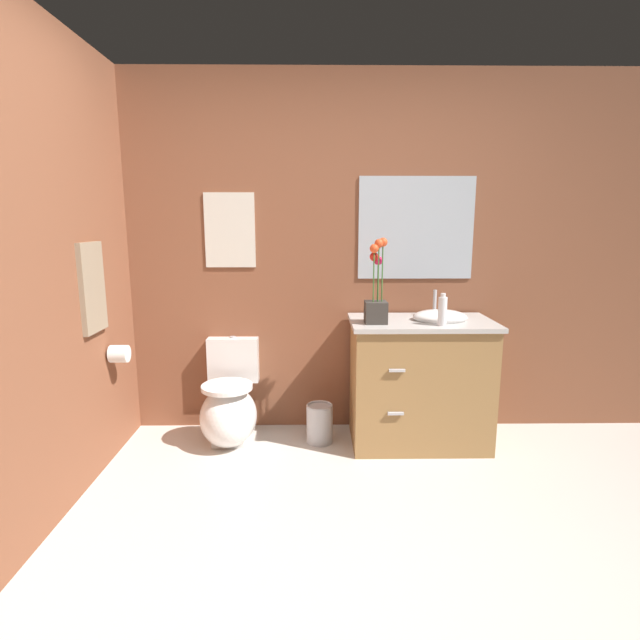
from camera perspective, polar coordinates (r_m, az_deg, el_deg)
The scene contains 12 objects.
ground_plane at distance 2.31m, azimuth 3.73°, elevation -29.27°, with size 9.63×9.63×0.00m, color beige.
wall_back at distance 3.59m, azimuth 4.94°, elevation 7.16°, with size 4.49×0.05×2.50m, color brown.
wall_left at distance 2.65m, azimuth -30.62°, elevation 4.24°, with size 0.05×4.99×2.50m, color brown.
toilet at distance 3.54m, azimuth -10.24°, elevation -9.77°, with size 0.38×0.59×0.69m.
vanity_cabinet at distance 3.48m, azimuth 11.25°, elevation -6.76°, with size 0.94×0.56×1.04m.
flower_vase at distance 3.21m, azimuth 6.41°, elevation 2.63°, with size 0.14×0.14×0.54m.
soap_bottle at distance 3.21m, azimuth 13.74°, elevation 1.02°, with size 0.05×0.05×0.20m.
trash_bin at distance 3.51m, azimuth -0.05°, elevation -11.64°, with size 0.18×0.18×0.27m.
wall_poster at distance 3.58m, azimuth -10.21°, elevation 9.99°, with size 0.35×0.01×0.51m, color silver.
wall_mirror at distance 3.60m, azimuth 10.85°, elevation 10.21°, with size 0.80×0.01×0.70m, color #B2BCC6.
hanging_towel at distance 3.18m, azimuth -24.44°, elevation 3.36°, with size 0.03×0.28×0.52m, color gray.
toilet_paper_roll at distance 3.40m, azimuth -21.84°, elevation -3.59°, with size 0.11×0.11×0.11m, color white.
Camera 1 is at (-0.15, -1.75, 1.50)m, focal length 28.17 mm.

